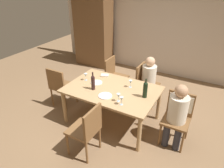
# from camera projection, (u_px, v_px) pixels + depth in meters

# --- Properties ---
(ground_plane) EXTENTS (10.00, 10.00, 0.00)m
(ground_plane) POSITION_uv_depth(u_px,v_px,m) (112.00, 120.00, 4.24)
(ground_plane) COLOR #846647
(rear_room_partition) EXTENTS (6.40, 0.12, 2.70)m
(rear_room_partition) POSITION_uv_depth(u_px,v_px,m) (161.00, 26.00, 5.71)
(rear_room_partition) COLOR beige
(rear_room_partition) RESTS_ON ground_plane
(armoire_cabinet) EXTENTS (1.18, 0.62, 2.18)m
(armoire_cabinet) POSITION_uv_depth(u_px,v_px,m) (93.00, 30.00, 6.32)
(armoire_cabinet) COLOR brown
(armoire_cabinet) RESTS_ON ground_plane
(dining_table) EXTENTS (1.72, 1.14, 0.74)m
(dining_table) POSITION_uv_depth(u_px,v_px,m) (112.00, 92.00, 3.92)
(dining_table) COLOR tan
(dining_table) RESTS_ON ground_plane
(chair_right_end) EXTENTS (0.44, 0.46, 0.92)m
(chair_right_end) POSITION_uv_depth(u_px,v_px,m) (179.00, 111.00, 3.51)
(chair_right_end) COLOR brown
(chair_right_end) RESTS_ON ground_plane
(chair_far_right) EXTENTS (0.44, 0.44, 0.92)m
(chair_far_right) POSITION_uv_depth(u_px,v_px,m) (145.00, 82.00, 4.58)
(chair_far_right) COLOR brown
(chair_far_right) RESTS_ON ground_plane
(chair_far_left) EXTENTS (0.44, 0.44, 0.92)m
(chair_far_left) POSITION_uv_depth(u_px,v_px,m) (114.00, 74.00, 4.91)
(chair_far_left) COLOR brown
(chair_far_left) RESTS_ON ground_plane
(chair_near) EXTENTS (0.44, 0.44, 0.92)m
(chair_near) POSITION_uv_depth(u_px,v_px,m) (87.00, 128.00, 3.22)
(chair_near) COLOR brown
(chair_near) RESTS_ON ground_plane
(chair_left_end) EXTENTS (0.44, 0.44, 0.92)m
(chair_left_end) POSITION_uv_depth(u_px,v_px,m) (60.00, 85.00, 4.45)
(chair_left_end) COLOR brown
(chair_left_end) RESTS_ON ground_plane
(person_woman_host) EXTENTS (0.31, 0.36, 1.15)m
(person_woman_host) POSITION_uv_depth(u_px,v_px,m) (177.00, 112.00, 3.37)
(person_woman_host) COLOR #33333D
(person_woman_host) RESTS_ON ground_plane
(person_man_bearded) EXTENTS (0.35, 0.31, 1.13)m
(person_man_bearded) POSITION_uv_depth(u_px,v_px,m) (150.00, 78.00, 4.47)
(person_man_bearded) COLOR #33333D
(person_man_bearded) RESTS_ON ground_plane
(wine_bottle_tall_green) EXTENTS (0.07, 0.07, 0.35)m
(wine_bottle_tall_green) POSITION_uv_depth(u_px,v_px,m) (93.00, 82.00, 3.79)
(wine_bottle_tall_green) COLOR black
(wine_bottle_tall_green) RESTS_ON dining_table
(wine_bottle_dark_red) EXTENTS (0.08, 0.08, 0.36)m
(wine_bottle_dark_red) POSITION_uv_depth(u_px,v_px,m) (145.00, 89.00, 3.55)
(wine_bottle_dark_red) COLOR black
(wine_bottle_dark_red) RESTS_ON dining_table
(wine_glass_near_left) EXTENTS (0.07, 0.07, 0.15)m
(wine_glass_near_left) POSITION_uv_depth(u_px,v_px,m) (86.00, 75.00, 4.13)
(wine_glass_near_left) COLOR silver
(wine_glass_near_left) RESTS_ON dining_table
(wine_glass_centre) EXTENTS (0.07, 0.07, 0.15)m
(wine_glass_centre) POSITION_uv_depth(u_px,v_px,m) (131.00, 82.00, 3.88)
(wine_glass_centre) COLOR silver
(wine_glass_centre) RESTS_ON dining_table
(wine_glass_near_right) EXTENTS (0.07, 0.07, 0.15)m
(wine_glass_near_right) POSITION_uv_depth(u_px,v_px,m) (122.00, 99.00, 3.36)
(wine_glass_near_right) COLOR silver
(wine_glass_near_right) RESTS_ON dining_table
(wine_glass_far) EXTENTS (0.07, 0.07, 0.15)m
(wine_glass_far) POSITION_uv_depth(u_px,v_px,m) (118.00, 96.00, 3.45)
(wine_glass_far) COLOR silver
(wine_glass_far) RESTS_ON dining_table
(dinner_plate_host) EXTENTS (0.24, 0.24, 0.01)m
(dinner_plate_host) POSITION_uv_depth(u_px,v_px,m) (105.00, 96.00, 3.64)
(dinner_plate_host) COLOR white
(dinner_plate_host) RESTS_ON dining_table
(dinner_plate_guest_left) EXTENTS (0.23, 0.23, 0.01)m
(dinner_plate_guest_left) POSITION_uv_depth(u_px,v_px,m) (97.00, 83.00, 4.08)
(dinner_plate_guest_left) COLOR white
(dinner_plate_guest_left) RESTS_ON dining_table
(folded_napkin) EXTENTS (0.19, 0.17, 0.03)m
(folded_napkin) POSITION_uv_depth(u_px,v_px,m) (105.00, 75.00, 4.35)
(folded_napkin) COLOR beige
(folded_napkin) RESTS_ON dining_table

